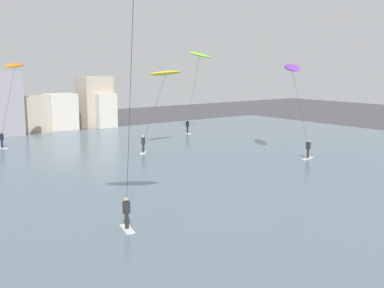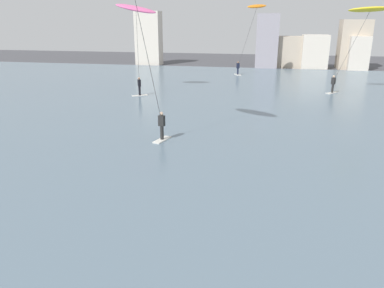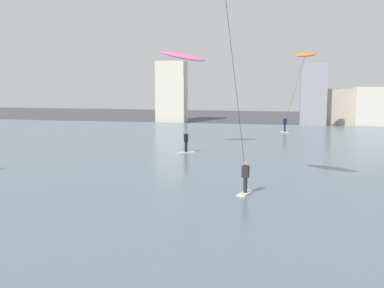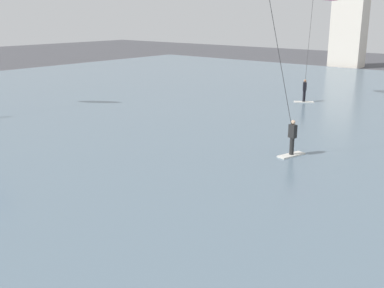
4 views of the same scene
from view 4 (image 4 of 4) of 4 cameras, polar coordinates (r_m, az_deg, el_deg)
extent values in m
cube|color=beige|center=(59.82, 18.62, 12.70)|extent=(3.76, 2.40, 7.90)
cube|color=silver|center=(21.50, 12.06, -1.32)|extent=(0.78, 1.47, 0.06)
cylinder|color=black|center=(21.38, 12.13, -0.25)|extent=(0.20, 0.20, 0.78)
cube|color=black|center=(21.20, 12.23, 1.54)|extent=(0.38, 0.30, 0.60)
sphere|color=beige|center=(21.11, 12.30, 2.62)|extent=(0.20, 0.20, 0.20)
cylinder|color=#333333|center=(19.65, 9.92, 14.60)|extent=(0.97, 2.69, 9.62)
cube|color=silver|center=(34.66, 13.53, 5.04)|extent=(1.40, 1.16, 0.06)
cylinder|color=black|center=(34.59, 13.57, 5.72)|extent=(0.20, 0.20, 0.78)
cube|color=black|center=(34.48, 13.64, 6.85)|extent=(0.37, 0.40, 0.60)
sphere|color=#9E7051|center=(34.42, 13.69, 7.53)|extent=(0.20, 0.20, 0.20)
cylinder|color=#333333|center=(34.94, 14.13, 11.98)|extent=(0.57, 1.51, 6.21)
camera|label=1|loc=(20.52, -55.79, 14.17)|focal=43.79mm
camera|label=2|loc=(3.88, -68.65, 9.36)|focal=35.00mm
camera|label=3|loc=(9.41, -86.65, -0.98)|focal=45.27mm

